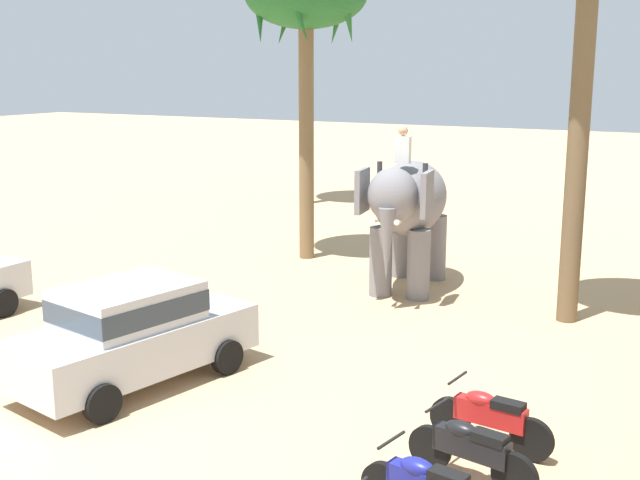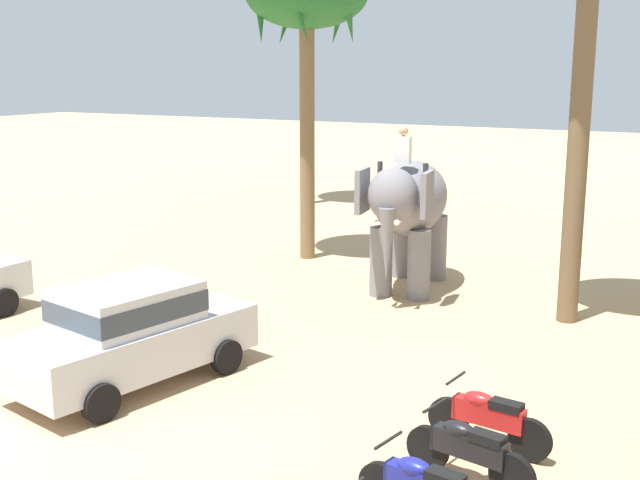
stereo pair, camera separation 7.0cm
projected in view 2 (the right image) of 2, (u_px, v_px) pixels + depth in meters
ground_plane at (25, 420)px, 12.16m from camera, size 120.00×120.00×0.00m
car_sedan_foreground at (132, 330)px, 13.36m from camera, size 2.51×4.36×1.70m
elephant_with_mahout at (408, 206)px, 18.81m from camera, size 2.07×3.98×3.88m
motorcycle_fourth_in_row at (469, 450)px, 10.21m from camera, size 1.78×0.60×0.94m
motorcycle_far_in_row at (488, 418)px, 11.14m from camera, size 1.80×0.55×0.94m
palm_tree_near_hut at (307, 2)px, 21.00m from camera, size 3.20×3.20×7.89m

